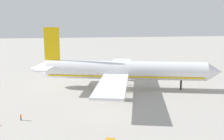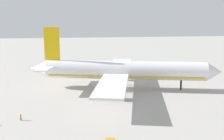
{
  "view_description": "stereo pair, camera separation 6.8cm",
  "coord_description": "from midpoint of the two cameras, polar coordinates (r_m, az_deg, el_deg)",
  "views": [
    {
      "loc": [
        -21.21,
        -94.57,
        25.85
      ],
      "look_at": [
        -4.65,
        2.14,
        6.96
      ],
      "focal_mm": 41.61,
      "sensor_mm": 36.0,
      "label": 1
    },
    {
      "loc": [
        -21.15,
        -94.58,
        25.85
      ],
      "look_at": [
        -4.65,
        2.14,
        6.96
      ],
      "focal_mm": 41.61,
      "sensor_mm": 36.0,
      "label": 2
    }
  ],
  "objects": [
    {
      "name": "traffic_cone_2",
      "position": [
        136.16,
        -15.62,
        -0.34
      ],
      "size": [
        0.36,
        0.36,
        0.55
      ],
      "primitive_type": "cone",
      "color": "orange",
      "rests_on": "ground"
    },
    {
      "name": "traffic_cone_3",
      "position": [
        138.67,
        16.18,
        -0.17
      ],
      "size": [
        0.36,
        0.36,
        0.55
      ],
      "primitive_type": "cone",
      "color": "orange",
      "rests_on": "ground"
    },
    {
      "name": "traffic_cone_0",
      "position": [
        71.51,
        -23.42,
        -11.0
      ],
      "size": [
        0.36,
        0.36,
        0.55
      ],
      "primitive_type": "cone",
      "color": "orange",
      "rests_on": "ground"
    },
    {
      "name": "airliner",
      "position": [
        98.66,
        2.18,
        -0.14
      ],
      "size": [
        72.08,
        68.79,
        23.26
      ],
      "color": "white",
      "rests_on": "ground"
    },
    {
      "name": "ground_plane",
      "position": [
        100.31,
        2.85,
        -4.05
      ],
      "size": [
        600.0,
        600.0,
        0.0
      ],
      "primitive_type": "plane",
      "color": "#ADA8A0"
    },
    {
      "name": "baggage_cart_0",
      "position": [
        151.53,
        4.05,
        1.37
      ],
      "size": [
        2.5,
        3.49,
        1.55
      ],
      "color": "gray",
      "rests_on": "ground"
    },
    {
      "name": "ground_worker_0",
      "position": [
        73.11,
        -19.38,
        -9.74
      ],
      "size": [
        0.43,
        0.43,
        1.69
      ],
      "color": "#3F3F47",
      "rests_on": "ground"
    },
    {
      "name": "traffic_cone_1",
      "position": [
        141.56,
        -6.75,
        0.41
      ],
      "size": [
        0.36,
        0.36,
        0.55
      ],
      "primitive_type": "cone",
      "color": "orange",
      "rests_on": "ground"
    }
  ]
}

